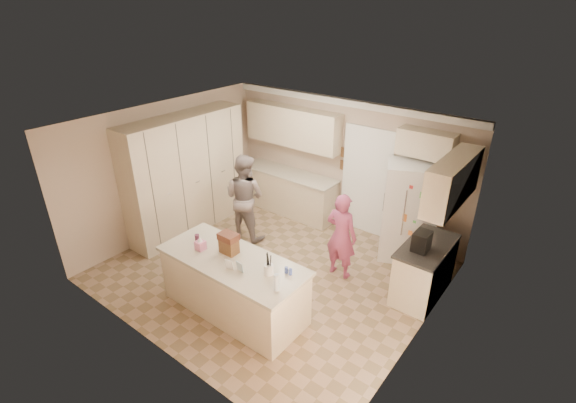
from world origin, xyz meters
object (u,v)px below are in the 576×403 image
Objects in this scene: island_base at (234,286)px; tissue_box at (200,245)px; dollhouse_body at (229,246)px; teen_girl at (341,236)px; coffee_maker at (422,241)px; refrigerator at (409,212)px; utensil_crock at (269,269)px; teen_boy at (245,197)px.

tissue_box is at bearing -169.70° from island_base.
dollhouse_body is 1.92m from teen_girl.
refrigerator is at bearing 120.42° from coffee_maker.
island_base is 14.67× the size of utensil_crock.
utensil_crock is 0.58× the size of dollhouse_body.
refrigerator is 6.92× the size of dollhouse_body.
teen_girl is (2.13, 0.04, -0.10)m from teen_boy.
utensil_crock is 1.21m from tissue_box.
refrigerator is at bearing -162.70° from teen_boy.
coffee_maker reaches higher than island_base.
dollhouse_body is at bearing 26.57° from tissue_box.
teen_boy is at bearing 128.31° from island_base.
teen_boy is (-1.21, 1.62, -0.18)m from dollhouse_body.
teen_boy reaches higher than teen_girl.
refrigerator is 0.82× the size of island_base.
refrigerator is 1.27m from coffee_maker.
coffee_maker is at bearing 37.57° from tissue_box.
refrigerator reaches higher than tissue_box.
tissue_box is at bearing -153.43° from dollhouse_body.
tissue_box is at bearing -172.87° from utensil_crock.
teen_boy is at bearing 126.73° from dollhouse_body.
teen_boy is (-1.36, 1.72, 0.42)m from island_base.
utensil_crock is at bearing 85.21° from teen_girl.
island_base is 2.23m from teen_boy.
tissue_box is at bearing 53.93° from teen_girl.
utensil_crock is (-1.40, -1.85, -0.07)m from coffee_maker.
refrigerator is 3.66m from tissue_box.
teen_boy reaches higher than island_base.
teen_girl is at bearing 60.90° from dollhouse_body.
refrigerator is at bearing 75.39° from utensil_crock.
teen_girl is at bearing 85.84° from utensil_crock.
dollhouse_body is (-1.56, -2.88, 0.14)m from refrigerator.
teen_girl is at bearing 66.26° from island_base.
coffee_maker is 2.84m from dollhouse_body.
tissue_box is 2.30m from teen_girl.
refrigerator reaches higher than teen_girl.
coffee_maker is 3.28m from tissue_box.
dollhouse_body is (-2.20, -1.80, -0.03)m from coffee_maker.
tissue_box is at bearing -146.19° from refrigerator.
teen_boy is (-2.01, 1.67, -0.14)m from utensil_crock.
dollhouse_body reaches higher than utensil_crock.
dollhouse_body is (-0.80, 0.05, 0.04)m from utensil_crock.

